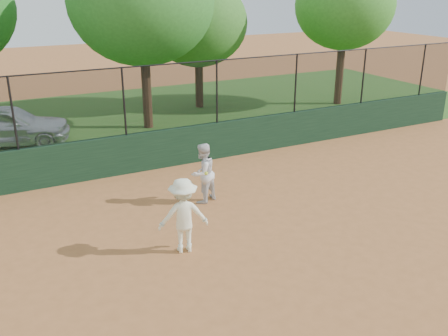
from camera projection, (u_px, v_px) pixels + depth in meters
name	position (u px, v px, depth m)	size (l,w,h in m)	color
ground	(238.00, 261.00, 10.39)	(80.00, 80.00, 0.00)	#B06A38
back_wall	(144.00, 152.00, 15.18)	(26.00, 0.20, 1.20)	#17331E
grass_strip	(97.00, 123.00, 20.38)	(36.00, 12.00, 0.01)	#29561B
parked_car	(7.00, 125.00, 17.52)	(1.70, 4.22, 1.44)	silver
player_second	(203.00, 173.00, 12.93)	(0.78, 0.61, 1.60)	silver
player_main	(183.00, 216.00, 10.52)	(1.19, 0.85, 1.82)	white
fence_assembly	(140.00, 99.00, 14.59)	(26.00, 0.06, 2.00)	black
tree_2	(142.00, 1.00, 18.20)	(5.45, 4.95, 7.14)	#442A18
tree_3	(198.00, 23.00, 21.77)	(4.41, 4.01, 5.65)	#402A15
tree_4	(345.00, 5.00, 22.12)	(4.58, 4.16, 6.45)	#4C2F1B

